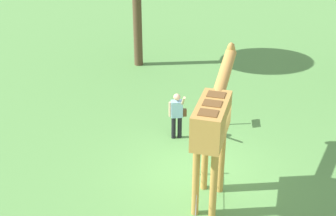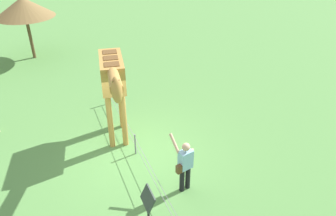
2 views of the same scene
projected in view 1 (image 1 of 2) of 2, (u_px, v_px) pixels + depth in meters
ground_plane at (204, 175)px, 13.18m from camera, size 60.00×60.00×0.00m
giraffe at (214, 119)px, 11.34m from camera, size 3.80×1.13×3.53m
visitor at (177, 113)px, 14.63m from camera, size 0.65×0.57×1.70m
info_sign at (221, 100)px, 15.37m from camera, size 0.56×0.21×1.32m
wire_fence at (199, 163)px, 13.01m from camera, size 7.05×0.05×0.75m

